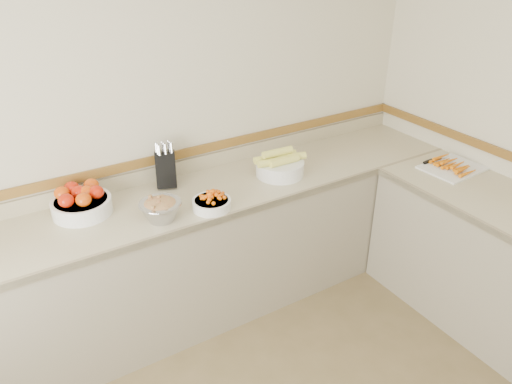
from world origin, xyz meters
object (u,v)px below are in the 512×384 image
tomato_bowl (81,202)px  cherry_tomato_bowl (212,202)px  rhubarb_bowl (161,209)px  cutting_board (452,166)px  knife_block (166,168)px  corn_bowl (280,165)px

tomato_bowl → cherry_tomato_bowl: size_ratio=1.49×
rhubarb_bowl → cutting_board: bearing=-12.0°
tomato_bowl → cherry_tomato_bowl: bearing=-27.8°
knife_block → cherry_tomato_bowl: bearing=-75.3°
rhubarb_bowl → cherry_tomato_bowl: bearing=-7.0°
knife_block → corn_bowl: size_ratio=0.84×
rhubarb_bowl → cutting_board: size_ratio=0.58×
cherry_tomato_bowl → cutting_board: size_ratio=0.55×
tomato_bowl → corn_bowl: 1.28m
cutting_board → rhubarb_bowl: bearing=168.0°
cherry_tomato_bowl → corn_bowl: 0.62m
rhubarb_bowl → knife_block: bearing=62.9°
knife_block → cherry_tomato_bowl: (0.11, -0.42, -0.08)m
cherry_tomato_bowl → rhubarb_bowl: 0.31m
tomato_bowl → cutting_board: 2.45m
cherry_tomato_bowl → rhubarb_bowl: size_ratio=0.95×
knife_block → cutting_board: (1.78, -0.80, -0.11)m
knife_block → tomato_bowl: (-0.56, -0.07, -0.05)m
knife_block → corn_bowl: 0.75m
cutting_board → corn_bowl: bearing=152.8°
knife_block → tomato_bowl: knife_block is taller
corn_bowl → rhubarb_bowl: size_ratio=1.48×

